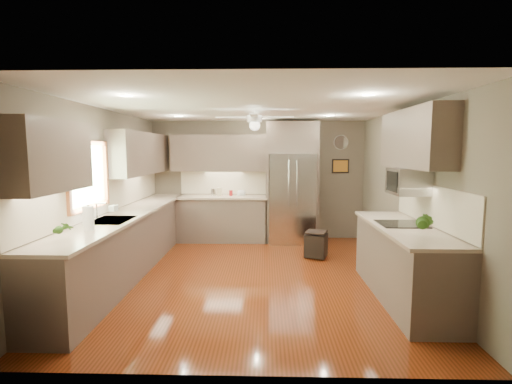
{
  "coord_description": "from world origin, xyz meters",
  "views": [
    {
      "loc": [
        0.17,
        -5.41,
        1.88
      ],
      "look_at": [
        0.01,
        0.6,
        1.21
      ],
      "focal_mm": 26.0,
      "sensor_mm": 36.0,
      "label": 1
    }
  ],
  "objects_px": {
    "soap_bottle": "(114,208)",
    "bowl": "(241,195)",
    "refrigerator": "(292,184)",
    "canister_b": "(213,192)",
    "potted_plant_left": "(63,228)",
    "canister_c": "(219,192)",
    "paper_towel": "(88,219)",
    "potted_plant_right": "(425,222)",
    "stool": "(316,244)",
    "microwave": "(408,181)",
    "canister_d": "(231,193)"
  },
  "relations": [
    {
      "from": "bowl",
      "to": "canister_b",
      "type": "bearing_deg",
      "value": 179.34
    },
    {
      "from": "refrigerator",
      "to": "paper_towel",
      "type": "relative_size",
      "value": 7.79
    },
    {
      "from": "canister_b",
      "to": "potted_plant_left",
      "type": "xyz_separation_m",
      "value": [
        -1.01,
        -3.93,
        0.07
      ]
    },
    {
      "from": "potted_plant_right",
      "to": "paper_towel",
      "type": "bearing_deg",
      "value": 176.04
    },
    {
      "from": "bowl",
      "to": "stool",
      "type": "relative_size",
      "value": 0.43
    },
    {
      "from": "bowl",
      "to": "refrigerator",
      "type": "bearing_deg",
      "value": -4.41
    },
    {
      "from": "canister_c",
      "to": "refrigerator",
      "type": "distance_m",
      "value": 1.5
    },
    {
      "from": "canister_b",
      "to": "paper_towel",
      "type": "relative_size",
      "value": 0.49
    },
    {
      "from": "soap_bottle",
      "to": "bowl",
      "type": "xyz_separation_m",
      "value": [
        1.73,
        2.3,
        -0.07
      ]
    },
    {
      "from": "canister_c",
      "to": "microwave",
      "type": "distance_m",
      "value": 3.96
    },
    {
      "from": "canister_b",
      "to": "soap_bottle",
      "type": "height_order",
      "value": "soap_bottle"
    },
    {
      "from": "soap_bottle",
      "to": "stool",
      "type": "relative_size",
      "value": 0.42
    },
    {
      "from": "canister_c",
      "to": "potted_plant_right",
      "type": "relative_size",
      "value": 0.51
    },
    {
      "from": "bowl",
      "to": "refrigerator",
      "type": "xyz_separation_m",
      "value": [
        1.04,
        -0.08,
        0.22
      ]
    },
    {
      "from": "canister_d",
      "to": "potted_plant_left",
      "type": "xyz_separation_m",
      "value": [
        -1.38,
        -3.91,
        0.08
      ]
    },
    {
      "from": "canister_b",
      "to": "bowl",
      "type": "xyz_separation_m",
      "value": [
        0.59,
        -0.01,
        -0.05
      ]
    },
    {
      "from": "potted_plant_left",
      "to": "potted_plant_right",
      "type": "height_order",
      "value": "potted_plant_right"
    },
    {
      "from": "canister_c",
      "to": "bowl",
      "type": "bearing_deg",
      "value": 5.33
    },
    {
      "from": "potted_plant_right",
      "to": "stool",
      "type": "xyz_separation_m",
      "value": [
        -0.84,
        2.4,
        -0.87
      ]
    },
    {
      "from": "canister_c",
      "to": "soap_bottle",
      "type": "distance_m",
      "value": 2.59
    },
    {
      "from": "soap_bottle",
      "to": "refrigerator",
      "type": "bearing_deg",
      "value": 38.81
    },
    {
      "from": "canister_b",
      "to": "potted_plant_left",
      "type": "bearing_deg",
      "value": -104.46
    },
    {
      "from": "canister_c",
      "to": "soap_bottle",
      "type": "bearing_deg",
      "value": -119.32
    },
    {
      "from": "canister_b",
      "to": "refrigerator",
      "type": "xyz_separation_m",
      "value": [
        1.63,
        -0.09,
        0.18
      ]
    },
    {
      "from": "potted_plant_left",
      "to": "refrigerator",
      "type": "height_order",
      "value": "refrigerator"
    },
    {
      "from": "bowl",
      "to": "paper_towel",
      "type": "height_order",
      "value": "paper_towel"
    },
    {
      "from": "bowl",
      "to": "potted_plant_left",
      "type": "bearing_deg",
      "value": -112.19
    },
    {
      "from": "potted_plant_right",
      "to": "canister_b",
      "type": "bearing_deg",
      "value": 127.66
    },
    {
      "from": "soap_bottle",
      "to": "potted_plant_left",
      "type": "xyz_separation_m",
      "value": [
        0.13,
        -1.61,
        0.04
      ]
    },
    {
      "from": "potted_plant_left",
      "to": "paper_towel",
      "type": "distance_m",
      "value": 0.53
    },
    {
      "from": "canister_c",
      "to": "canister_d",
      "type": "distance_m",
      "value": 0.25
    },
    {
      "from": "soap_bottle",
      "to": "paper_towel",
      "type": "relative_size",
      "value": 0.61
    },
    {
      "from": "stool",
      "to": "canister_b",
      "type": "bearing_deg",
      "value": 147.48
    },
    {
      "from": "microwave",
      "to": "stool",
      "type": "relative_size",
      "value": 1.21
    },
    {
      "from": "paper_towel",
      "to": "refrigerator",
      "type": "bearing_deg",
      "value": 51.61
    },
    {
      "from": "microwave",
      "to": "canister_d",
      "type": "bearing_deg",
      "value": 132.89
    },
    {
      "from": "canister_b",
      "to": "canister_c",
      "type": "xyz_separation_m",
      "value": [
        0.13,
        -0.05,
        0.02
      ]
    },
    {
      "from": "potted_plant_left",
      "to": "refrigerator",
      "type": "bearing_deg",
      "value": 55.51
    },
    {
      "from": "potted_plant_right",
      "to": "bowl",
      "type": "height_order",
      "value": "potted_plant_right"
    },
    {
      "from": "canister_c",
      "to": "stool",
      "type": "height_order",
      "value": "canister_c"
    },
    {
      "from": "canister_b",
      "to": "canister_d",
      "type": "xyz_separation_m",
      "value": [
        0.37,
        -0.02,
        -0.01
      ]
    },
    {
      "from": "potted_plant_right",
      "to": "refrigerator",
      "type": "distance_m",
      "value": 3.77
    },
    {
      "from": "refrigerator",
      "to": "bowl",
      "type": "bearing_deg",
      "value": 175.59
    },
    {
      "from": "stool",
      "to": "canister_c",
      "type": "bearing_deg",
      "value": 146.73
    },
    {
      "from": "potted_plant_left",
      "to": "canister_b",
      "type": "bearing_deg",
      "value": 75.54
    },
    {
      "from": "stool",
      "to": "paper_towel",
      "type": "xyz_separation_m",
      "value": [
        -2.98,
        -2.13,
        0.84
      ]
    },
    {
      "from": "canister_b",
      "to": "refrigerator",
      "type": "height_order",
      "value": "refrigerator"
    },
    {
      "from": "potted_plant_left",
      "to": "microwave",
      "type": "xyz_separation_m",
      "value": [
        3.96,
        1.13,
        0.4
      ]
    },
    {
      "from": "canister_c",
      "to": "refrigerator",
      "type": "relative_size",
      "value": 0.07
    },
    {
      "from": "soap_bottle",
      "to": "bowl",
      "type": "relative_size",
      "value": 0.99
    }
  ]
}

